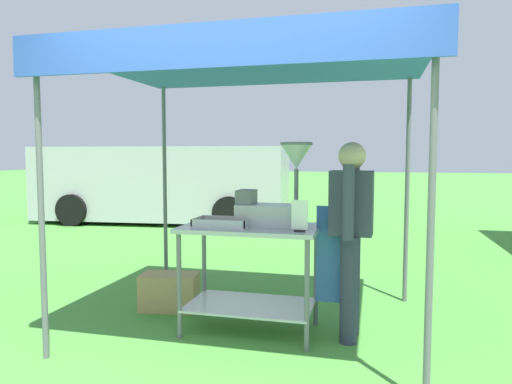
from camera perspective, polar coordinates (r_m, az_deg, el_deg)
name	(u,v)px	position (r m, az deg, el deg)	size (l,w,h in m)	color
ground_plane	(321,237)	(8.80, 7.96, -5.42)	(70.00, 70.00, 0.00)	#478E38
stall_canopy	(253,68)	(4.08, -0.36, 14.85)	(2.87, 2.28, 2.33)	slate
donut_cart	(250,256)	(4.01, -0.70, -7.81)	(1.15, 0.68, 0.91)	#B7B7BC
donut_tray	(223,224)	(3.94, -4.05, -3.88)	(0.46, 0.28, 0.07)	#B7B7BC
donut_fryer	(276,195)	(3.95, 2.49, -0.42)	(0.63, 0.28, 0.70)	#B7B7BC
menu_sign	(300,218)	(3.67, 5.32, -3.19)	(0.13, 0.05, 0.25)	black
vendor	(350,229)	(3.89, 11.36, -4.49)	(0.46, 0.53, 1.61)	#2D3347
supply_crate	(170,292)	(4.77, -10.46, -11.80)	(0.59, 0.40, 0.35)	tan
van_silver	(165,183)	(10.86, -11.04, 1.08)	(5.69, 2.47, 1.69)	#BCBCC1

